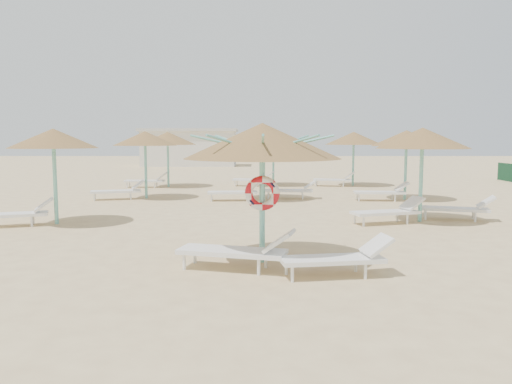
{
  "coord_description": "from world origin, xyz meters",
  "views": [
    {
      "loc": [
        -0.02,
        -9.1,
        2.37
      ],
      "look_at": [
        -0.05,
        0.88,
        1.3
      ],
      "focal_mm": 35.0,
      "sensor_mm": 36.0,
      "label": 1
    }
  ],
  "objects": [
    {
      "name": "lounger_main_b",
      "position": [
        1.39,
        -0.68,
        0.33
      ],
      "size": [
        1.98,
        0.86,
        0.7
      ],
      "rotation": [
        0.0,
        0.0,
        0.15
      ],
      "color": "white",
      "rests_on": "ground"
    },
    {
      "name": "main_palapa",
      "position": [
        0.07,
        0.32,
        2.31
      ],
      "size": [
        2.97,
        2.97,
        2.66
      ],
      "color": "#74C9BB",
      "rests_on": "ground"
    },
    {
      "name": "service_hut",
      "position": [
        -6.0,
        35.0,
        1.64
      ],
      "size": [
        8.4,
        4.4,
        3.25
      ],
      "color": "silver",
      "rests_on": "ground"
    },
    {
      "name": "lounger_main_a",
      "position": [
        -0.35,
        -0.27,
        0.37
      ],
      "size": [
        2.2,
        1.14,
        0.77
      ],
      "rotation": [
        0.0,
        0.0,
        -0.26
      ],
      "color": "white",
      "rests_on": "ground"
    },
    {
      "name": "palapa_field",
      "position": [
        0.54,
        11.56,
        2.32
      ],
      "size": [
        14.83,
        14.2,
        2.72
      ],
      "color": "#74C9BB",
      "rests_on": "ground"
    },
    {
      "name": "ground",
      "position": [
        0.0,
        0.0,
        0.0
      ],
      "size": [
        120.0,
        120.0,
        0.0
      ],
      "primitive_type": "plane",
      "color": "#D9BE84",
      "rests_on": "ground"
    }
  ]
}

